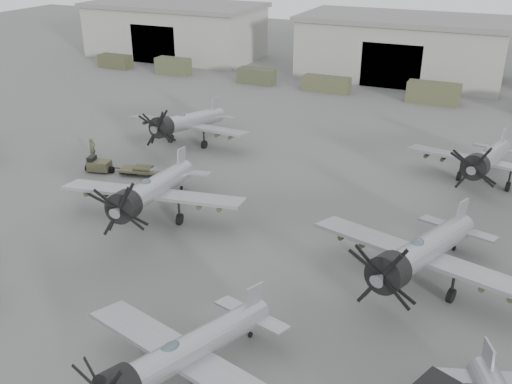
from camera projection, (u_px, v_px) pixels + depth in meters
ground at (175, 312)px, 32.45m from camera, size 220.00×220.00×0.00m
hangar_left at (175, 30)px, 96.06m from camera, size 29.00×14.80×8.70m
hangar_center at (402, 47)px, 81.81m from camera, size 29.00×14.80×8.70m
support_truck_0 at (115, 61)px, 89.02m from camera, size 5.09×2.20×2.02m
support_truck_1 at (173, 66)px, 84.95m from camera, size 5.20×2.20×2.43m
support_truck_2 at (257, 76)px, 79.88m from camera, size 5.22×2.20×2.12m
support_truck_3 at (326, 84)px, 76.08m from camera, size 6.30×2.20×1.97m
support_truck_4 at (433, 93)px, 70.74m from camera, size 6.42×2.20×2.59m
aircraft_near_1 at (180, 355)px, 26.03m from camera, size 11.93×10.74×4.75m
aircraft_mid_1 at (150, 191)px, 41.45m from camera, size 13.90×12.51×5.52m
aircraft_mid_2 at (420, 253)px, 33.46m from camera, size 14.04×12.64×5.59m
aircraft_far_0 at (185, 122)px, 56.41m from camera, size 13.22×11.90×5.30m
aircraft_far_1 at (487, 159)px, 47.38m from camera, size 13.36×12.03×5.30m
tug_trailer at (116, 167)px, 50.69m from camera, size 7.37×2.95×1.46m
ground_crew at (92, 148)px, 53.82m from camera, size 0.58×0.78×1.96m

